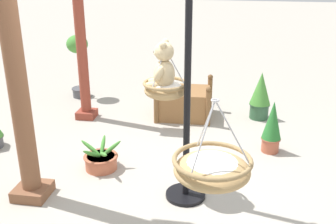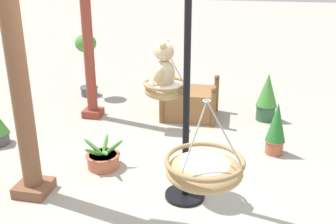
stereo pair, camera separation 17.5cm
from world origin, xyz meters
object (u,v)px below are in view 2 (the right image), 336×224
hanging_basket_with_teddy (165,89)px  potted_plant_small_succulent (103,158)px  wooden_planter_box (190,102)px  hanging_basket_left_high (204,169)px  greenhouse_pillar_right (88,38)px  potted_plant_tall_leafy (87,58)px  greenhouse_pillar_far_back (18,73)px  potted_plant_bushy_green (267,97)px  display_pole_central (186,138)px  teddy_bear (163,68)px  potted_plant_conical_shrub (276,129)px

hanging_basket_with_teddy → potted_plant_small_succulent: bearing=71.0°
hanging_basket_with_teddy → wooden_planter_box: (2.19, 0.06, -0.94)m
hanging_basket_with_teddy → hanging_basket_left_high: hanging_basket_with_teddy is taller
hanging_basket_with_teddy → greenhouse_pillar_right: bearing=40.8°
potted_plant_tall_leafy → potted_plant_small_succulent: bearing=-154.5°
greenhouse_pillar_far_back → potted_plant_bushy_green: bearing=-43.4°
display_pole_central → hanging_basket_left_high: 1.22m
hanging_basket_with_teddy → potted_plant_bushy_green: bearing=-26.6°
potted_plant_small_succulent → greenhouse_pillar_right: bearing=25.7°
potted_plant_small_succulent → hanging_basket_with_teddy: bearing=-109.0°
hanging_basket_left_high → teddy_bear: bearing=24.8°
hanging_basket_with_teddy → greenhouse_pillar_far_back: (-0.41, 1.43, 0.21)m
hanging_basket_with_teddy → potted_plant_bushy_green: (2.31, -1.16, -0.80)m
wooden_planter_box → potted_plant_tall_leafy: potted_plant_tall_leafy is taller
greenhouse_pillar_far_back → potted_plant_small_succulent: 1.57m
display_pole_central → potted_plant_small_succulent: display_pole_central is taller
greenhouse_pillar_right → wooden_planter_box: 1.91m
teddy_bear → potted_plant_bushy_green: 2.79m
display_pole_central → potted_plant_conical_shrub: (1.27, -1.00, -0.36)m
wooden_planter_box → potted_plant_conical_shrub: bearing=-129.1°
teddy_bear → wooden_planter_box: teddy_bear is taller
display_pole_central → greenhouse_pillar_far_back: size_ratio=0.81×
greenhouse_pillar_far_back → potted_plant_conical_shrub: greenhouse_pillar_far_back is taller
greenhouse_pillar_far_back → potted_plant_bushy_green: 3.89m
teddy_bear → display_pole_central: bearing=-118.7°
display_pole_central → greenhouse_pillar_right: greenhouse_pillar_right is taller
hanging_basket_with_teddy → teddy_bear: size_ratio=1.05×
potted_plant_tall_leafy → greenhouse_pillar_far_back: bearing=-168.5°
hanging_basket_left_high → potted_plant_conical_shrub: 2.59m
hanging_basket_left_high → potted_plant_bushy_green: hanging_basket_left_high is taller
potted_plant_tall_leafy → wooden_planter_box: bearing=-108.2°
greenhouse_pillar_far_back → potted_plant_conical_shrub: size_ratio=4.00×
potted_plant_conical_shrub → potted_plant_bushy_green: bearing=4.7°
teddy_bear → greenhouse_pillar_far_back: 1.46m
hanging_basket_with_teddy → teddy_bear: bearing=90.0°
greenhouse_pillar_right → potted_plant_bushy_green: 2.96m
potted_plant_bushy_green → potted_plant_small_succulent: 2.87m
greenhouse_pillar_right → hanging_basket_with_teddy: bearing=-139.2°
hanging_basket_left_high → greenhouse_pillar_far_back: bearing=66.3°
wooden_planter_box → potted_plant_small_succulent: 2.06m
display_pole_central → potted_plant_bushy_green: (2.46, -0.91, -0.33)m
potted_plant_small_succulent → display_pole_central: bearing=-111.9°
potted_plant_bushy_green → hanging_basket_left_high: bearing=170.8°
greenhouse_pillar_far_back → potted_plant_small_succulent: bearing=-38.1°
potted_plant_tall_leafy → display_pole_central: bearing=-142.1°
display_pole_central → potted_plant_conical_shrub: display_pole_central is taller
greenhouse_pillar_far_back → potted_plant_conical_shrub: 3.26m
display_pole_central → greenhouse_pillar_far_back: greenhouse_pillar_far_back is taller
hanging_basket_left_high → wooden_planter_box: bearing=10.4°
greenhouse_pillar_far_back → hanging_basket_with_teddy: bearing=-73.8°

